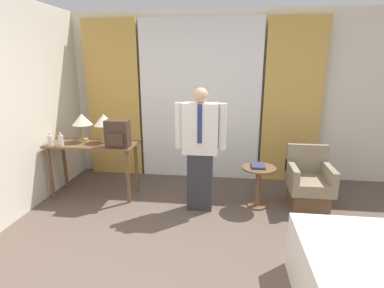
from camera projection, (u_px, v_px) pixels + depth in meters
The scene contains 15 objects.
ground_plane at pixel (169, 287), 2.63m from camera, with size 16.00×16.00×0.00m, color brown.
wall_back at pixel (201, 97), 4.97m from camera, with size 10.00×0.06×2.70m.
curtain_sheer_center at pixel (200, 101), 4.86m from camera, with size 1.95×0.06×2.58m.
curtain_drape_left at pixel (113, 100), 5.03m from camera, with size 0.90×0.06×2.58m.
curtain_drape_right at pixel (292, 103), 4.69m from camera, with size 0.90×0.06×2.58m.
desk at pixel (93, 152), 4.30m from camera, with size 1.26×0.50×0.79m.
table_lamp_left at pixel (82, 120), 4.29m from camera, with size 0.28×0.28×0.41m.
table_lamp_right at pixel (104, 121), 4.25m from camera, with size 0.28×0.28×0.41m.
bottle_near_edge at pixel (61, 140), 4.13m from camera, with size 0.06×0.06×0.19m.
bottle_by_lamp at pixel (50, 140), 4.15m from camera, with size 0.07×0.07×0.18m.
backpack at pixel (117, 134), 4.03m from camera, with size 0.32×0.20×0.37m.
person at pixel (200, 146), 3.82m from camera, with size 0.65×0.21×1.61m.
armchair at pixel (308, 184), 4.06m from camera, with size 0.55×0.60×0.81m.
side_table at pixel (258, 180), 3.99m from camera, with size 0.45×0.45×0.57m.
book at pixel (258, 166), 3.95m from camera, with size 0.17×0.24×0.03m.
Camera 1 is at (0.47, -2.16, 1.92)m, focal length 28.00 mm.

